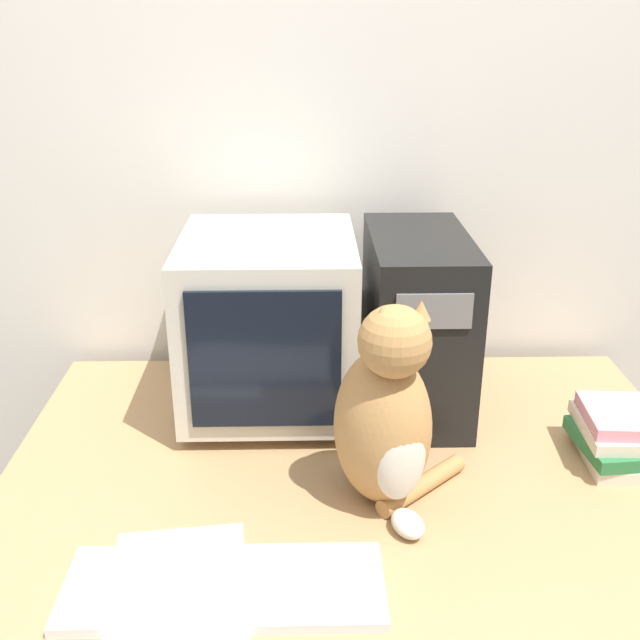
{
  "coord_description": "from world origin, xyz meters",
  "views": [
    {
      "loc": [
        -0.1,
        -0.77,
        1.57
      ],
      "look_at": [
        -0.07,
        0.55,
        1.02
      ],
      "focal_mm": 42.0,
      "sensor_mm": 36.0,
      "label": 1
    }
  ],
  "objects": [
    {
      "name": "computer_tower",
      "position": [
        0.15,
        0.73,
        0.93
      ],
      "size": [
        0.21,
        0.4,
        0.39
      ],
      "color": "black",
      "rests_on": "desk"
    },
    {
      "name": "keyboard",
      "position": [
        -0.22,
        0.13,
        0.75
      ],
      "size": [
        0.49,
        0.18,
        0.02
      ],
      "color": "silver",
      "rests_on": "desk"
    },
    {
      "name": "wall_back",
      "position": [
        0.0,
        1.02,
        1.25
      ],
      "size": [
        7.0,
        0.05,
        2.5
      ],
      "color": "silver",
      "rests_on": "ground_plane"
    },
    {
      "name": "crt_monitor",
      "position": [
        -0.17,
        0.72,
        0.94
      ],
      "size": [
        0.37,
        0.41,
        0.39
      ],
      "color": "beige",
      "rests_on": "desk"
    },
    {
      "name": "pen",
      "position": [
        -0.35,
        0.2,
        0.74
      ],
      "size": [
        0.14,
        0.06,
        0.01
      ],
      "color": "maroon",
      "rests_on": "desk"
    },
    {
      "name": "paper_sheet",
      "position": [
        -0.3,
        0.14,
        0.74
      ],
      "size": [
        0.24,
        0.32,
        0.0
      ],
      "color": "white",
      "rests_on": "desk"
    },
    {
      "name": "book_stack",
      "position": [
        0.52,
        0.49,
        0.79
      ],
      "size": [
        0.17,
        0.21,
        0.11
      ],
      "color": "beige",
      "rests_on": "desk"
    },
    {
      "name": "cat",
      "position": [
        0.04,
        0.37,
        0.91
      ],
      "size": [
        0.28,
        0.27,
        0.39
      ],
      "rotation": [
        0.0,
        0.0,
        0.33
      ],
      "color": "#B7844C",
      "rests_on": "desk"
    },
    {
      "name": "desk",
      "position": [
        0.0,
        0.48,
        0.37
      ],
      "size": [
        1.37,
        0.96,
        0.74
      ],
      "color": "tan",
      "rests_on": "ground_plane"
    }
  ]
}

